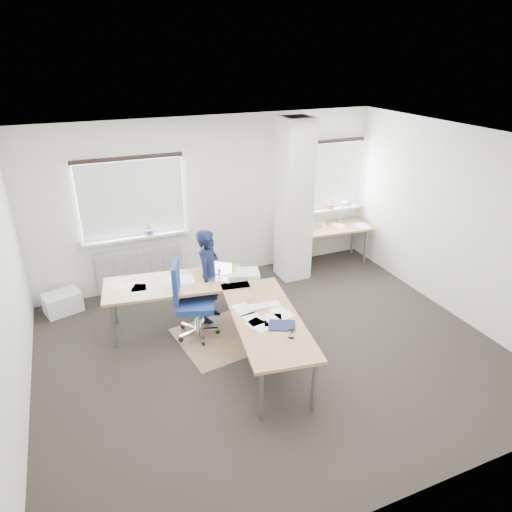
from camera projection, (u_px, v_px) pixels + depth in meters
name	position (u px, v px, depth m)	size (l,w,h in m)	color
ground	(271.00, 351.00, 6.20)	(6.00, 6.00, 0.00)	black
room_shell	(271.00, 218.00, 5.92)	(6.04, 5.04, 2.82)	silver
floor_mat	(229.00, 335.00, 6.53)	(1.38, 1.16, 0.01)	#8F6E4E
white_crate	(62.00, 302.00, 7.07)	(0.53, 0.37, 0.32)	white
desk_main	(222.00, 300.00, 6.07)	(2.40, 2.93, 0.96)	#946440
desk_side	(332.00, 229.00, 8.50)	(1.46, 0.82, 1.22)	#946440
task_chair	(194.00, 316.00, 6.42)	(0.66, 0.64, 1.15)	navy
person	(209.00, 276.00, 6.67)	(0.52, 0.34, 1.43)	black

